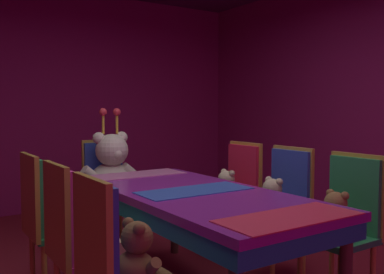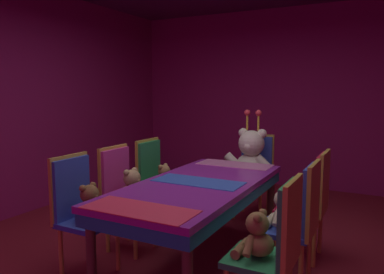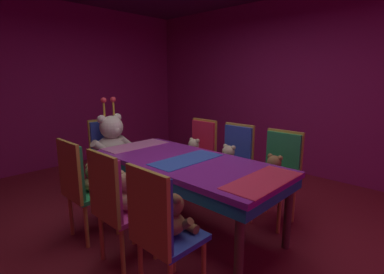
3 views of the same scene
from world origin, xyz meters
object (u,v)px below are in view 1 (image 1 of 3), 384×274
Objects in this scene: chair_left_2 at (42,211)px; teddy_left_2 at (64,212)px; banquet_table at (195,204)px; chair_left_1 at (71,232)px; chair_right_0 at (349,213)px; teddy_right_0 at (335,217)px; teddy_right_1 at (272,200)px; chair_right_1 at (285,197)px; teddy_right_2 at (226,189)px; throne_chair at (106,180)px; king_teddy_bear at (112,169)px; teddy_left_1 at (96,227)px; chair_left_0 at (109,261)px; chair_right_2 at (239,186)px; teddy_left_0 at (138,257)px.

chair_left_2 reaches higher than teddy_left_2.
banquet_table reaches higher than teddy_left_2.
chair_right_0 is (1.68, -0.57, 0.00)m from chair_left_1.
teddy_right_0 is 0.60m from teddy_right_1.
teddy_right_2 is (-0.15, 0.56, -0.01)m from chair_right_1.
chair_left_2 is 0.14m from teddy_left_2.
king_teddy_bear reaches higher than throne_chair.
teddy_left_2 is 1.81m from teddy_right_0.
teddy_right_1 is 1.54m from king_teddy_bear.
teddy_left_1 is at bearing -24.04° from throne_chair.
chair_left_0 and chair_left_2 have the same top height.
chair_left_2 is 3.11× the size of teddy_right_0.
teddy_right_0 is at bearing 89.31° from teddy_right_2.
teddy_right_1 is (1.56, 0.59, -0.01)m from chair_left_0.
teddy_left_1 is 1.11× the size of teddy_right_2.
chair_right_2 reaches higher than teddy_right_2.
king_teddy_bear is (-0.86, 0.79, 0.13)m from chair_right_2.
teddy_left_0 is at bearing -19.73° from king_teddy_bear.
chair_right_0 is 1.17m from teddy_right_2.
teddy_left_0 is 0.33× the size of chair_left_2.
teddy_left_1 is at bearing -89.01° from teddy_left_2.
teddy_left_0 is 1.40m from teddy_right_0.
banquet_table is 1.02m from chair_right_0.
throne_chair is 0.21m from king_teddy_bear.
teddy_left_0 is 0.33× the size of throne_chair.
chair_right_2 is at bearing 34.41° from banquet_table.
teddy_left_0 is (-0.69, -0.56, -0.06)m from banquet_table.
teddy_left_1 is (0.15, 0.56, 0.00)m from chair_left_0.
teddy_left_2 is 1.56m from chair_right_2.
king_teddy_bear is (0.83, 1.37, 0.13)m from chair_left_1.
chair_left_0 is 3.11× the size of teddy_right_0.
teddy_left_0 is at bearing -89.86° from teddy_left_2.
teddy_left_1 reaches higher than teddy_right_0.
teddy_right_1 is at bearing 28.17° from king_teddy_bear.
chair_left_0 is 1.00× the size of chair_right_0.
chair_right_0 is (1.69, -1.15, 0.00)m from chair_left_2.
teddy_right_0 is at bearing 0.00° from chair_right_0.
chair_left_1 is 1.00× the size of chair_right_1.
throne_chair is 1.19× the size of king_teddy_bear.
teddy_left_2 is at bearing -36.72° from chair_right_0.
chair_right_1 is (1.56, -0.56, 0.02)m from teddy_left_2.
chair_right_2 is 1.29m from throne_chair.
banquet_table is at bearing 1.91° from chair_right_1.
teddy_left_2 is 1.07m from king_teddy_bear.
teddy_left_2 is at bearing 0.25° from chair_right_2.
chair_left_2 is 1.56m from teddy_right_2.
chair_right_2 and throne_chair have the same top height.
teddy_left_0 is 0.94× the size of teddy_left_1.
king_teddy_bear is (-0.72, 0.79, 0.14)m from teddy_right_2.
banquet_table is 2.05× the size of chair_right_2.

